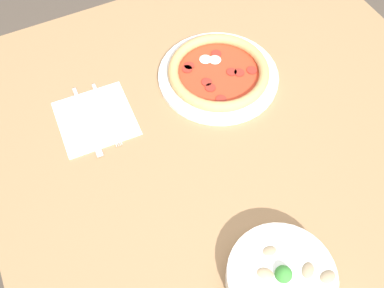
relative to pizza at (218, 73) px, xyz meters
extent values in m
plane|color=#4C4238|center=(0.04, 0.14, -0.77)|extent=(8.00, 8.00, 0.00)
cube|color=#99724C|center=(0.04, 0.14, -0.03)|extent=(1.14, 1.07, 0.03)
cylinder|color=olive|center=(-0.46, -0.33, -0.41)|extent=(0.06, 0.06, 0.72)
cylinder|color=olive|center=(0.54, -0.33, -0.41)|extent=(0.06, 0.06, 0.72)
cylinder|color=white|center=(0.00, 0.00, -0.01)|extent=(0.31, 0.31, 0.01)
torus|color=tan|center=(0.00, 0.00, 0.01)|extent=(0.25, 0.25, 0.03)
cylinder|color=red|center=(0.00, 0.00, 0.00)|extent=(0.22, 0.22, 0.01)
cylinder|color=maroon|center=(0.06, -0.05, 0.00)|extent=(0.03, 0.03, 0.00)
cylinder|color=maroon|center=(0.05, 0.02, 0.00)|extent=(0.03, 0.03, 0.00)
cylinder|color=maroon|center=(-0.05, 0.02, 0.00)|extent=(0.03, 0.03, 0.00)
cylinder|color=maroon|center=(0.05, 0.04, 0.00)|extent=(0.03, 0.03, 0.00)
cylinder|color=maroon|center=(-0.03, -0.06, 0.00)|extent=(0.03, 0.03, 0.00)
cylinder|color=maroon|center=(0.07, -0.04, 0.00)|extent=(0.03, 0.03, 0.00)
cylinder|color=maroon|center=(-0.03, 0.01, 0.00)|extent=(0.03, 0.03, 0.00)
cylinder|color=maroon|center=(-0.08, 0.03, 0.00)|extent=(0.03, 0.03, 0.00)
cylinder|color=maroon|center=(0.04, 0.08, 0.00)|extent=(0.03, 0.03, 0.00)
ellipsoid|color=silver|center=(-0.01, -0.04, 0.00)|extent=(0.03, 0.03, 0.01)
ellipsoid|color=silver|center=(0.01, -0.05, 0.00)|extent=(0.03, 0.03, 0.01)
cylinder|color=white|center=(0.14, 0.51, 0.01)|extent=(0.20, 0.20, 0.05)
torus|color=white|center=(0.14, 0.51, 0.03)|extent=(0.20, 0.20, 0.01)
ellipsoid|color=#998466|center=(0.12, 0.45, 0.02)|extent=(0.04, 0.03, 0.02)
ellipsoid|color=tan|center=(0.10, 0.46, 0.02)|extent=(0.04, 0.04, 0.02)
ellipsoid|color=tan|center=(0.08, 0.55, 0.02)|extent=(0.04, 0.03, 0.02)
ellipsoid|color=tan|center=(0.17, 0.49, 0.03)|extent=(0.04, 0.04, 0.02)
ellipsoid|color=#998466|center=(0.09, 0.52, 0.03)|extent=(0.04, 0.04, 0.02)
ellipsoid|color=#998466|center=(0.07, 0.54, 0.03)|extent=(0.03, 0.02, 0.02)
ellipsoid|color=#998466|center=(0.14, 0.46, 0.03)|extent=(0.04, 0.03, 0.02)
ellipsoid|color=#998466|center=(0.14, 0.43, 0.02)|extent=(0.04, 0.03, 0.02)
sphere|color=#388433|center=(0.14, 0.51, 0.04)|extent=(0.03, 0.03, 0.03)
cube|color=white|center=(0.32, -0.01, -0.02)|extent=(0.18, 0.18, 0.00)
cube|color=silver|center=(0.30, -0.04, -0.01)|extent=(0.01, 0.14, 0.00)
cube|color=silver|center=(0.31, 0.06, -0.01)|extent=(0.00, 0.06, 0.00)
cube|color=silver|center=(0.30, 0.06, -0.01)|extent=(0.00, 0.06, 0.00)
cube|color=silver|center=(0.30, 0.06, -0.01)|extent=(0.00, 0.06, 0.00)
cube|color=silver|center=(0.29, 0.06, -0.01)|extent=(0.00, 0.06, 0.00)
cube|color=silver|center=(0.34, -0.08, -0.01)|extent=(0.01, 0.09, 0.01)
cube|color=silver|center=(0.35, 0.03, -0.01)|extent=(0.02, 0.13, 0.00)
camera|label=1|loc=(0.38, 0.63, 0.81)|focal=40.00mm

